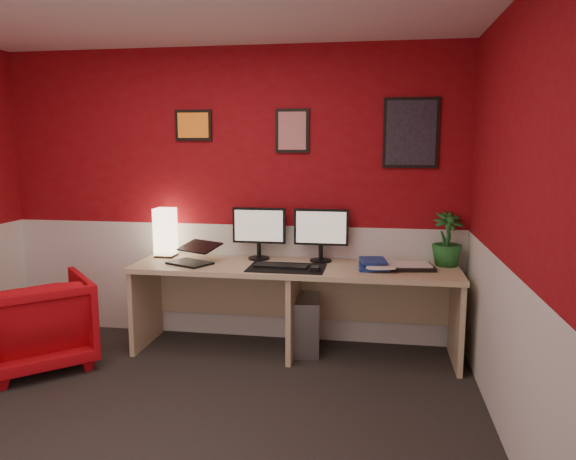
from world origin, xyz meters
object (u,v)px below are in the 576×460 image
object	(u,v)px
shoji_lamp	(165,234)
monitor_left	(259,225)
desk	(294,310)
laptop	(190,251)
potted_plant	(447,239)
armchair	(36,322)
zen_tray	(410,267)
monitor_right	(321,227)
pc_tower	(307,324)

from	to	relation	value
shoji_lamp	monitor_left	size ratio (longest dim) A/B	0.69
desk	laptop	distance (m)	0.97
potted_plant	armchair	distance (m)	3.25
zen_tray	armchair	bearing A→B (deg)	-167.65
laptop	potted_plant	size ratio (longest dim) A/B	0.77
monitor_right	potted_plant	xyz separation A→B (m)	(1.01, -0.00, -0.08)
armchair	pc_tower	bearing A→B (deg)	155.28
potted_plant	monitor_right	bearing A→B (deg)	179.99
laptop	monitor_left	xyz separation A→B (m)	(0.51, 0.29, 0.18)
laptop	armchair	world-z (taller)	laptop
desk	zen_tray	size ratio (longest dim) A/B	7.43
pc_tower	armchair	world-z (taller)	armchair
desk	monitor_left	bearing A→B (deg)	147.80
monitor_right	armchair	world-z (taller)	monitor_right
monitor_right	zen_tray	xyz separation A→B (m)	(0.72, -0.16, -0.28)
zen_tray	potted_plant	bearing A→B (deg)	29.42
monitor_right	pc_tower	bearing A→B (deg)	-130.41
monitor_right	laptop	bearing A→B (deg)	-164.90
monitor_left	pc_tower	size ratio (longest dim) A/B	1.29
laptop	potted_plant	distance (m)	2.06
laptop	zen_tray	xyz separation A→B (m)	(1.75, 0.12, -0.09)
monitor_left	laptop	bearing A→B (deg)	-150.64
shoji_lamp	zen_tray	size ratio (longest dim) A/B	1.14
monitor_right	monitor_left	bearing A→B (deg)	179.20
zen_tray	potted_plant	size ratio (longest dim) A/B	0.82
laptop	potted_plant	xyz separation A→B (m)	(2.04, 0.28, 0.10)
zen_tray	monitor_right	bearing A→B (deg)	167.25
desk	armchair	size ratio (longest dim) A/B	3.40
monitor_right	potted_plant	bearing A→B (deg)	-0.01
armchair	shoji_lamp	bearing A→B (deg)	-177.88
laptop	armchair	distance (m)	1.27
desk	armchair	world-z (taller)	desk
monitor_left	zen_tray	size ratio (longest dim) A/B	1.66
shoji_lamp	monitor_right	distance (m)	1.34
pc_tower	armchair	size ratio (longest dim) A/B	0.59
laptop	pc_tower	world-z (taller)	laptop
laptop	desk	bearing A→B (deg)	31.91
monitor_right	armchair	size ratio (longest dim) A/B	0.76
desk	potted_plant	distance (m)	1.35
monitor_right	potted_plant	size ratio (longest dim) A/B	1.35
shoji_lamp	potted_plant	distance (m)	2.35
desk	monitor_left	distance (m)	0.76
pc_tower	monitor_right	bearing A→B (deg)	43.75
monitor_left	armchair	bearing A→B (deg)	-153.38
desk	monitor_right	size ratio (longest dim) A/B	4.48
laptop	pc_tower	xyz separation A→B (m)	(0.94, 0.17, -0.61)
desk	zen_tray	world-z (taller)	zen_tray
zen_tray	armchair	world-z (taller)	zen_tray
desk	zen_tray	xyz separation A→B (m)	(0.91, 0.04, 0.38)
pc_tower	laptop	bearing A→B (deg)	-175.78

